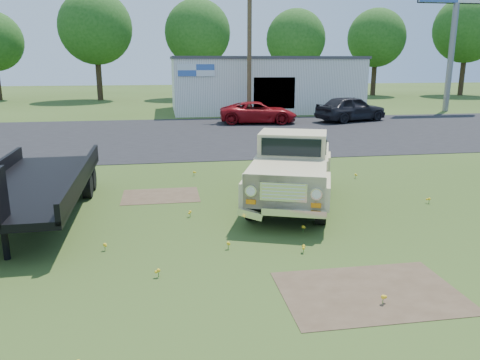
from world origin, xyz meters
name	(u,v)px	position (x,y,z in m)	size (l,w,h in m)	color
ground	(250,235)	(0.00, 0.00, 0.00)	(140.00, 140.00, 0.00)	#2E4616
asphalt_lot	(199,135)	(0.00, 15.00, 0.00)	(90.00, 14.00, 0.02)	black
dirt_patch_a	(370,293)	(1.50, -3.00, 0.00)	(3.00, 2.00, 0.01)	#4B3928
dirt_patch_b	(161,196)	(-2.00, 3.50, 0.00)	(2.20, 1.60, 0.01)	#4B3928
commercial_building	(263,83)	(6.00, 26.99, 2.10)	(14.20, 8.20, 4.15)	#B8B9B4
utility_pole_mid	(249,49)	(4.00, 22.00, 4.60)	(1.60, 0.30, 9.00)	#453420
treeline_c	(95,28)	(-8.00, 39.50, 6.93)	(7.04, 7.04, 10.47)	#332517
treeline_d	(198,33)	(2.00, 40.50, 6.62)	(6.72, 6.72, 10.00)	#332517
treeline_e	(296,39)	(12.00, 39.00, 5.98)	(6.08, 6.08, 9.04)	#332517
treeline_f	(376,38)	(22.00, 41.50, 6.30)	(6.40, 6.40, 9.52)	#332517
treeline_g	(467,29)	(32.00, 40.00, 7.25)	(7.36, 7.36, 10.95)	#332517
vintage_pickup_truck	(292,167)	(1.59, 2.31, 0.98)	(2.11, 5.43, 1.97)	tan
flatbed_trailer	(35,179)	(-5.04, 2.14, 0.97)	(2.36, 7.09, 1.93)	black
red_pickup	(258,113)	(4.04, 19.06, 0.67)	(2.21, 4.80, 1.33)	maroon
dark_sedan	(351,109)	(10.16, 19.09, 0.82)	(1.93, 4.80, 1.64)	black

